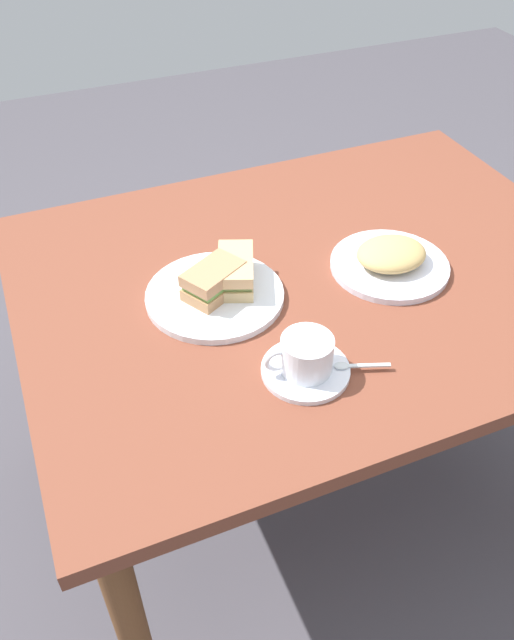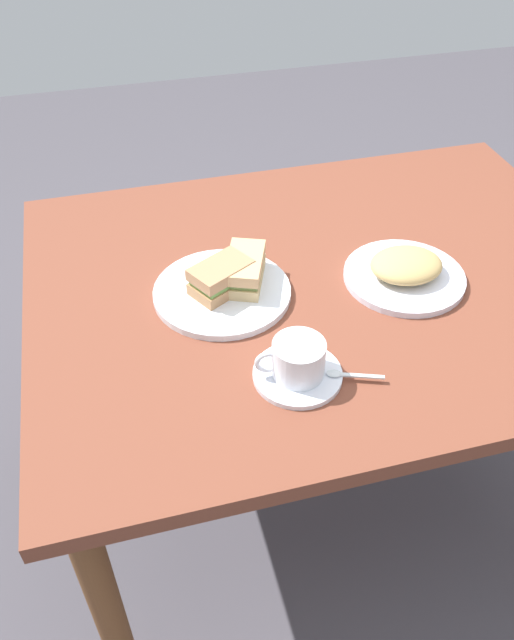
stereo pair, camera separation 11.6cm
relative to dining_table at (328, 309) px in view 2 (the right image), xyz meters
name	(u,v)px [view 2 (the right image)]	position (x,y,z in m)	size (l,w,h in m)	color
ground_plane	(311,484)	(0.00, 0.00, -0.64)	(6.00, 6.00, 0.00)	#49464D
dining_table	(328,309)	(0.00, 0.00, 0.00)	(1.21, 0.92, 0.73)	brown
sandwich_plate	(222,291)	(0.23, 0.00, 0.09)	(0.27, 0.27, 0.01)	white
sandwich_front	(221,277)	(0.23, 0.00, 0.13)	(0.14, 0.12, 0.06)	tan
sandwich_back	(245,269)	(0.18, -0.01, 0.13)	(0.11, 0.15, 0.06)	tan
coffee_saucer	(297,374)	(0.15, 0.25, 0.09)	(0.15, 0.15, 0.01)	white
coffee_cup	(298,358)	(0.15, 0.25, 0.13)	(0.12, 0.09, 0.07)	white
spoon	(345,375)	(0.07, 0.27, 0.10)	(0.10, 0.05, 0.01)	silver
side_plate	(404,277)	(-0.14, 0.05, 0.09)	(0.24, 0.24, 0.01)	white
side_food_pile	(406,265)	(-0.14, 0.05, 0.12)	(0.15, 0.12, 0.04)	tan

